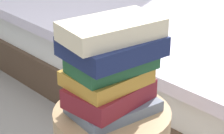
% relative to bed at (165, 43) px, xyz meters
% --- Properties ---
extents(bed, '(1.58, 2.04, 0.62)m').
position_rel_bed_xyz_m(bed, '(0.00, 0.00, 0.00)').
color(bed, '#4C3828').
rests_on(bed, ground_plane).
extents(book_slate, '(0.27, 0.20, 0.03)m').
position_rel_bed_xyz_m(book_slate, '(-1.20, -0.86, 0.35)').
color(book_slate, slate).
rests_on(book_slate, side_table).
extents(book_maroon, '(0.27, 0.20, 0.06)m').
position_rel_bed_xyz_m(book_maroon, '(-1.20, -0.85, 0.40)').
color(book_maroon, maroon).
rests_on(book_maroon, book_slate).
extents(book_ochre, '(0.23, 0.19, 0.04)m').
position_rel_bed_xyz_m(book_ochre, '(-1.20, -0.84, 0.45)').
color(book_ochre, '#B7842D').
rests_on(book_ochre, book_maroon).
extents(book_forest, '(0.26, 0.17, 0.05)m').
position_rel_bed_xyz_m(book_forest, '(-1.19, -0.85, 0.50)').
color(book_forest, '#1E512D').
rests_on(book_forest, book_ochre).
extents(book_navy, '(0.28, 0.22, 0.06)m').
position_rel_bed_xyz_m(book_navy, '(-1.20, -0.85, 0.55)').
color(book_navy, '#19234C').
rests_on(book_navy, book_forest).
extents(book_cream, '(0.30, 0.19, 0.05)m').
position_rel_bed_xyz_m(book_cream, '(-1.20, -0.86, 0.61)').
color(book_cream, beige).
rests_on(book_cream, book_navy).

